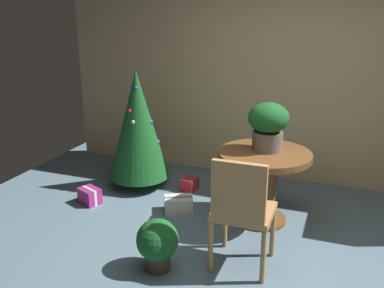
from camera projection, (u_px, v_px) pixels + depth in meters
name	position (u px, v px, depth m)	size (l,w,h in m)	color
ground_plane	(253.00, 275.00, 3.40)	(6.60, 6.60, 0.00)	slate
back_wall_panel	(299.00, 75.00, 4.97)	(6.00, 0.10, 2.60)	tan
round_dining_table	(264.00, 175.00, 4.14)	(0.90, 0.90, 0.73)	brown
flower_vase	(268.00, 124.00, 4.04)	(0.39, 0.39, 0.47)	#665B51
wooden_chair_near	(242.00, 208.00, 3.33)	(0.47, 0.45, 0.97)	#B27F4C
holiday_tree	(138.00, 125.00, 4.90)	(0.70, 0.70, 1.40)	brown
gift_box_cream	(178.00, 204.00, 4.47)	(0.35, 0.31, 0.16)	silver
gift_box_purple	(90.00, 196.00, 4.65)	(0.28, 0.25, 0.17)	#9E287A
gift_box_red	(190.00, 184.00, 4.99)	(0.19, 0.21, 0.15)	red
potted_plant	(158.00, 242.00, 3.43)	(0.35, 0.35, 0.44)	#4C382D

